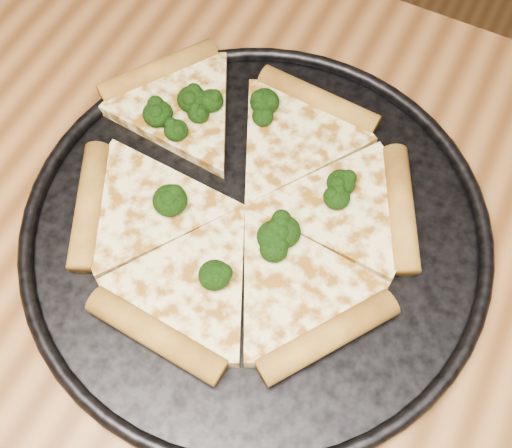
% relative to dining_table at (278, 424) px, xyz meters
% --- Properties ---
extents(dining_table, '(1.20, 0.90, 0.75)m').
position_rel_dining_table_xyz_m(dining_table, '(0.00, 0.00, 0.00)').
color(dining_table, '#98612F').
rests_on(dining_table, ground).
extents(pizza_pan, '(0.41, 0.41, 0.02)m').
position_rel_dining_table_xyz_m(pizza_pan, '(-0.08, 0.12, 0.10)').
color(pizza_pan, black).
rests_on(pizza_pan, dining_table).
extents(pizza, '(0.35, 0.31, 0.02)m').
position_rel_dining_table_xyz_m(pizza, '(-0.11, 0.14, 0.11)').
color(pizza, '#FFF59C').
rests_on(pizza, pizza_pan).
extents(broccoli_florets, '(0.21, 0.21, 0.02)m').
position_rel_dining_table_xyz_m(broccoli_florets, '(-0.12, 0.16, 0.12)').
color(broccoli_florets, black).
rests_on(broccoli_florets, pizza).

